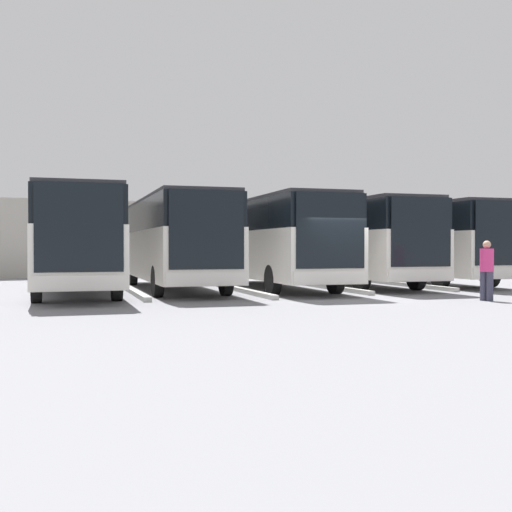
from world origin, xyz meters
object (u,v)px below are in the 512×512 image
object	(u,v)px
bus_2	(272,240)
bus_0	(418,241)
bus_4	(74,239)
pedestrian	(487,268)
bus_3	(174,240)
bus_1	(348,240)

from	to	relation	value
bus_2	bus_0	bearing A→B (deg)	-168.90
bus_4	pedestrian	bearing A→B (deg)	150.22
bus_0	pedestrian	size ratio (longest dim) A/B	6.42
bus_4	bus_2	bearing A→B (deg)	-174.36
bus_4	bus_3	bearing A→B (deg)	-163.25
bus_2	bus_3	xyz separation A→B (m)	(3.72, -0.73, 0.00)
bus_1	pedestrian	world-z (taller)	bus_1
bus_2	pedestrian	world-z (taller)	bus_2
bus_2	bus_3	distance (m)	3.79
bus_1	bus_3	bearing A→B (deg)	3.70
bus_0	pedestrian	xyz separation A→B (m)	(3.91, 8.52, -0.93)
bus_3	pedestrian	world-z (taller)	bus_3
bus_2	bus_3	world-z (taller)	same
bus_3	pedestrian	xyz separation A→B (m)	(-7.25, 8.53, -0.93)
bus_3	bus_4	size ratio (longest dim) A/B	1.00
bus_0	bus_2	world-z (taller)	same
bus_0	bus_1	distance (m)	3.73
pedestrian	bus_0	bearing A→B (deg)	142.66
bus_3	bus_4	world-z (taller)	same
bus_2	pedestrian	xyz separation A→B (m)	(-3.53, 7.80, -0.93)
bus_1	bus_0	bearing A→B (deg)	-170.76
bus_1	bus_3	world-z (taller)	same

